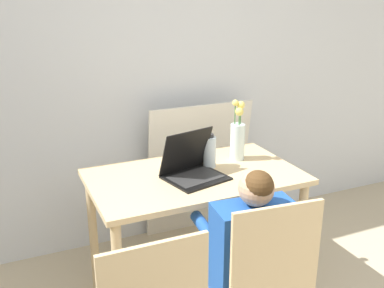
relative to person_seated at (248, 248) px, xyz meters
The scene contains 7 objects.
wall_back 1.51m from the person_seated, 94.82° to the left, with size 6.40×0.05×2.50m.
dining_table 0.58m from the person_seated, 89.98° to the left, with size 1.14×0.67×0.76m.
person_seated is the anchor object (origin of this frame).
laptop 0.59m from the person_seated, 93.07° to the left, with size 0.35×0.32×0.25m.
flower_vase 0.81m from the person_seated, 64.70° to the left, with size 0.09×0.09×0.36m.
water_bottle 0.69m from the person_seated, 79.29° to the left, with size 0.07×0.07×0.20m.
cardboard_panel 1.29m from the person_seated, 75.10° to the left, with size 0.77×0.15×0.98m.
Camera 1 is at (-0.82, -0.63, 1.70)m, focal length 42.00 mm.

